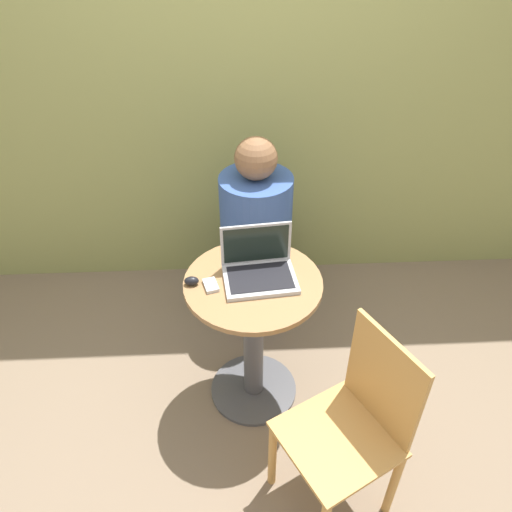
% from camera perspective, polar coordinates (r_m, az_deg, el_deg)
% --- Properties ---
extents(ground_plane, '(12.00, 12.00, 0.00)m').
position_cam_1_polar(ground_plane, '(2.74, -0.27, -15.02)').
color(ground_plane, '#7F6B56').
extents(back_wall, '(7.00, 0.05, 2.60)m').
position_cam_1_polar(back_wall, '(2.84, -1.40, 19.82)').
color(back_wall, '#939956').
rests_on(back_wall, ground_plane).
extents(round_table, '(0.61, 0.61, 0.76)m').
position_cam_1_polar(round_table, '(2.37, -0.31, -8.09)').
color(round_table, '#4C4C51').
rests_on(round_table, ground_plane).
extents(laptop, '(0.34, 0.27, 0.22)m').
position_cam_1_polar(laptop, '(2.17, 0.32, -1.37)').
color(laptop, '#B7B7BC').
rests_on(laptop, round_table).
extents(cell_phone, '(0.08, 0.10, 0.02)m').
position_cam_1_polar(cell_phone, '(2.15, -5.19, -3.35)').
color(cell_phone, silver).
rests_on(cell_phone, round_table).
extents(computer_mouse, '(0.06, 0.04, 0.04)m').
position_cam_1_polar(computer_mouse, '(2.17, -7.38, -2.84)').
color(computer_mouse, black).
rests_on(computer_mouse, round_table).
extents(chair_empty, '(0.54, 0.54, 0.89)m').
position_cam_1_polar(chair_empty, '(2.09, 10.89, -18.68)').
color(chair_empty, tan).
rests_on(chair_empty, ground_plane).
extents(person_seated, '(0.41, 0.61, 1.16)m').
position_cam_1_polar(person_seated, '(2.88, 0.03, 1.45)').
color(person_seated, '#3D4766').
rests_on(person_seated, ground_plane).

